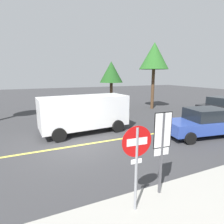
{
  "coord_description": "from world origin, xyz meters",
  "views": [
    {
      "loc": [
        -1.72,
        -8.43,
        3.49
      ],
      "look_at": [
        2.1,
        0.32,
        1.49
      ],
      "focal_mm": 28.9,
      "sensor_mm": 36.0,
      "label": 1
    }
  ],
  "objects_px": {
    "stop_sign": "(137,156)",
    "car_black_mid_road": "(220,106)",
    "tree_right_verge": "(154,56)",
    "speed_limit_sign": "(162,140)",
    "car_blue_approaching": "(203,122)",
    "tree_centre_verge": "(111,73)",
    "white_van": "(85,112)"
  },
  "relations": [
    {
      "from": "speed_limit_sign",
      "to": "car_black_mid_road",
      "type": "bearing_deg",
      "value": 29.88
    },
    {
      "from": "speed_limit_sign",
      "to": "car_black_mid_road",
      "type": "xyz_separation_m",
      "value": [
        11.88,
        6.82,
        -0.98
      ]
    },
    {
      "from": "stop_sign",
      "to": "speed_limit_sign",
      "type": "bearing_deg",
      "value": 16.44
    },
    {
      "from": "stop_sign",
      "to": "tree_right_verge",
      "type": "relative_size",
      "value": 0.36
    },
    {
      "from": "car_black_mid_road",
      "to": "tree_centre_verge",
      "type": "height_order",
      "value": "tree_centre_verge"
    },
    {
      "from": "car_blue_approaching",
      "to": "car_black_mid_road",
      "type": "distance_m",
      "value": 7.17
    },
    {
      "from": "speed_limit_sign",
      "to": "tree_right_verge",
      "type": "distance_m",
      "value": 14.5
    },
    {
      "from": "tree_right_verge",
      "to": "car_black_mid_road",
      "type": "bearing_deg",
      "value": -51.17
    },
    {
      "from": "stop_sign",
      "to": "white_van",
      "type": "xyz_separation_m",
      "value": [
        0.64,
        7.07,
        -0.33
      ]
    },
    {
      "from": "speed_limit_sign",
      "to": "white_van",
      "type": "relative_size",
      "value": 0.47
    },
    {
      "from": "speed_limit_sign",
      "to": "tree_centre_verge",
      "type": "bearing_deg",
      "value": 73.77
    },
    {
      "from": "stop_sign",
      "to": "car_blue_approaching",
      "type": "bearing_deg",
      "value": 28.59
    },
    {
      "from": "stop_sign",
      "to": "tree_centre_verge",
      "type": "relative_size",
      "value": 0.51
    },
    {
      "from": "stop_sign",
      "to": "tree_right_verge",
      "type": "xyz_separation_m",
      "value": [
        9.06,
        11.83,
        3.61
      ]
    },
    {
      "from": "stop_sign",
      "to": "car_blue_approaching",
      "type": "height_order",
      "value": "stop_sign"
    },
    {
      "from": "speed_limit_sign",
      "to": "car_black_mid_road",
      "type": "height_order",
      "value": "speed_limit_sign"
    },
    {
      "from": "car_black_mid_road",
      "to": "car_blue_approaching",
      "type": "bearing_deg",
      "value": -150.67
    },
    {
      "from": "tree_right_verge",
      "to": "tree_centre_verge",
      "type": "bearing_deg",
      "value": -169.9
    },
    {
      "from": "car_blue_approaching",
      "to": "tree_centre_verge",
      "type": "height_order",
      "value": "tree_centre_verge"
    },
    {
      "from": "stop_sign",
      "to": "car_black_mid_road",
      "type": "xyz_separation_m",
      "value": [
        12.85,
        7.11,
        -0.81
      ]
    },
    {
      "from": "car_blue_approaching",
      "to": "tree_centre_verge",
      "type": "relative_size",
      "value": 0.99
    },
    {
      "from": "stop_sign",
      "to": "speed_limit_sign",
      "type": "distance_m",
      "value": 1.03
    },
    {
      "from": "car_black_mid_road",
      "to": "stop_sign",
      "type": "bearing_deg",
      "value": -151.05
    },
    {
      "from": "stop_sign",
      "to": "car_black_mid_road",
      "type": "bearing_deg",
      "value": 28.95
    },
    {
      "from": "tree_centre_verge",
      "to": "speed_limit_sign",
      "type": "bearing_deg",
      "value": -106.23
    },
    {
      "from": "car_blue_approaching",
      "to": "car_black_mid_road",
      "type": "height_order",
      "value": "car_blue_approaching"
    },
    {
      "from": "car_black_mid_road",
      "to": "tree_right_verge",
      "type": "relative_size",
      "value": 0.67
    },
    {
      "from": "tree_right_verge",
      "to": "car_blue_approaching",
      "type": "bearing_deg",
      "value": -106.64
    },
    {
      "from": "tree_right_verge",
      "to": "stop_sign",
      "type": "bearing_deg",
      "value": -127.45
    },
    {
      "from": "stop_sign",
      "to": "white_van",
      "type": "distance_m",
      "value": 7.11
    },
    {
      "from": "stop_sign",
      "to": "tree_centre_verge",
      "type": "distance_m",
      "value": 11.85
    },
    {
      "from": "tree_centre_verge",
      "to": "stop_sign",
      "type": "bearing_deg",
      "value": -110.43
    }
  ]
}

